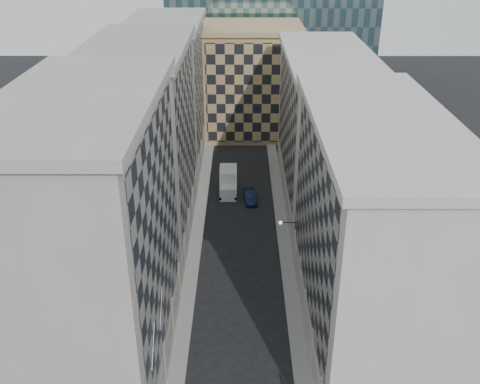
{
  "coord_description": "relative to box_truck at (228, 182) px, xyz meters",
  "views": [
    {
      "loc": [
        0.11,
        -23.87,
        33.86
      ],
      "look_at": [
        0.03,
        14.88,
        14.34
      ],
      "focal_mm": 40.0,
      "sensor_mm": 36.0,
      "label": 1
    }
  ],
  "objects": [
    {
      "name": "bldg_left_c",
      "position": [
        -9.21,
        11.47,
        9.42
      ],
      "size": [
        10.8,
        22.8,
        21.7
      ],
      "color": "gray",
      "rests_on": "ground"
    },
    {
      "name": "bldg_right_b",
      "position": [
        12.57,
        -1.53,
        8.44
      ],
      "size": [
        10.8,
        28.8,
        19.7
      ],
      "color": "#B4AEA5",
      "rests_on": "ground"
    },
    {
      "name": "tan_block",
      "position": [
        3.67,
        24.37,
        8.03
      ],
      "size": [
        16.8,
        14.8,
        18.8
      ],
      "color": "tan",
      "rests_on": "ground"
    },
    {
      "name": "dark_car",
      "position": [
        3.0,
        -2.9,
        -0.69
      ],
      "size": [
        1.93,
        4.49,
        1.44
      ],
      "primitive_type": "imported",
      "rotation": [
        0.0,
        0.0,
        0.1
      ],
      "color": "#0E1C35",
      "rests_on": "ground"
    },
    {
      "name": "bldg_left_a",
      "position": [
        -9.21,
        -32.53,
        10.42
      ],
      "size": [
        10.8,
        22.8,
        23.7
      ],
      "color": "gray",
      "rests_on": "ground"
    },
    {
      "name": "flagpoles_left",
      "position": [
        -4.23,
        -37.53,
        6.59
      ],
      "size": [
        0.1,
        6.33,
        2.33
      ],
      "color": "gray",
      "rests_on": "ground"
    },
    {
      "name": "sidewalk_west",
      "position": [
        -3.58,
        -13.53,
        -1.33
      ],
      "size": [
        1.5,
        100.0,
        0.15
      ],
      "primitive_type": "cube",
      "color": "gray",
      "rests_on": "ground"
    },
    {
      "name": "box_truck",
      "position": [
        0.0,
        0.0,
        0.0
      ],
      "size": [
        2.44,
        5.91,
        3.23
      ],
      "rotation": [
        0.0,
        0.0,
        0.01
      ],
      "color": "silver",
      "rests_on": "ground"
    },
    {
      "name": "sidewalk_east",
      "position": [
        6.92,
        -13.53,
        -1.33
      ],
      "size": [
        1.5,
        100.0,
        0.15
      ],
      "primitive_type": "cube",
      "color": "gray",
      "rests_on": "ground"
    },
    {
      "name": "bldg_left_b",
      "position": [
        -9.21,
        -10.53,
        9.92
      ],
      "size": [
        10.8,
        22.8,
        22.7
      ],
      "color": "gray",
      "rests_on": "ground"
    },
    {
      "name": "bracket_lamp",
      "position": [
        6.05,
        -19.53,
        4.79
      ],
      "size": [
        1.98,
        0.36,
        0.36
      ],
      "color": "black",
      "rests_on": "ground"
    },
    {
      "name": "bldg_right_a",
      "position": [
        12.55,
        -28.53,
        8.92
      ],
      "size": [
        10.8,
        26.8,
        20.7
      ],
      "color": "#B4AEA5",
      "rests_on": "ground"
    }
  ]
}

